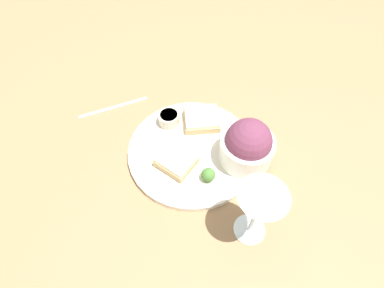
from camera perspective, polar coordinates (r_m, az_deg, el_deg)
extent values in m
plane|color=#93704C|center=(0.69, 0.00, -1.66)|extent=(4.00, 4.00, 0.00)
cylinder|color=silver|center=(0.68, 0.00, -1.33)|extent=(0.29, 0.29, 0.01)
cylinder|color=white|center=(0.65, 10.30, -1.08)|extent=(0.11, 0.11, 0.06)
sphere|color=#6B334C|center=(0.62, 10.71, 0.50)|extent=(0.10, 0.10, 0.10)
cylinder|color=beige|center=(0.71, -4.39, 4.86)|extent=(0.05, 0.05, 0.03)
cylinder|color=tan|center=(0.70, -4.44, 5.41)|extent=(0.04, 0.04, 0.01)
cube|color=tan|center=(0.71, 1.82, 4.57)|extent=(0.08, 0.08, 0.02)
cube|color=beige|center=(0.70, 1.85, 5.25)|extent=(0.08, 0.07, 0.01)
cube|color=tan|center=(0.65, -3.03, -3.36)|extent=(0.10, 0.10, 0.02)
cube|color=beige|center=(0.63, -3.08, -2.73)|extent=(0.10, 0.09, 0.01)
cylinder|color=silver|center=(0.61, 10.84, -15.65)|extent=(0.06, 0.06, 0.01)
cylinder|color=silver|center=(0.58, 11.43, -14.36)|extent=(0.01, 0.01, 0.07)
cone|color=silver|center=(0.51, 12.74, -11.43)|extent=(0.08, 0.08, 0.07)
sphere|color=#477533|center=(0.62, 3.11, -5.87)|extent=(0.03, 0.03, 0.03)
cube|color=silver|center=(0.79, -14.69, 6.82)|extent=(0.17, 0.07, 0.01)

